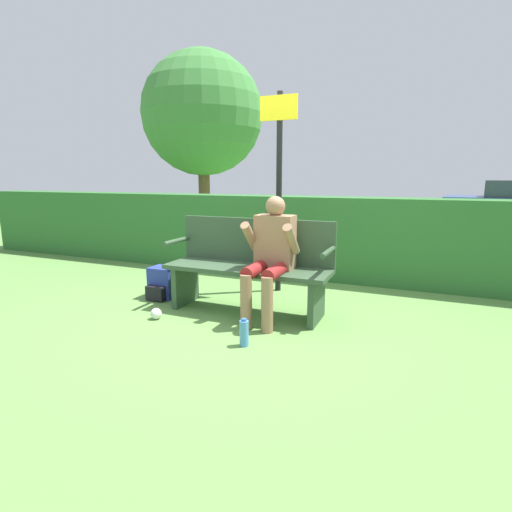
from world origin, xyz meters
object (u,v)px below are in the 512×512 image
(signpost, at_px, (279,178))
(park_bench, at_px, (249,265))
(tree, at_px, (202,115))
(water_bottle, at_px, (244,333))
(person_seated, at_px, (271,252))
(backpack, at_px, (163,283))

(signpost, bearing_deg, park_bench, -91.41)
(tree, bearing_deg, water_bottle, -57.40)
(park_bench, bearing_deg, water_bottle, -68.95)
(park_bench, bearing_deg, signpost, 88.59)
(person_seated, distance_m, water_bottle, 0.92)
(person_seated, xyz_separation_m, tree, (-3.88, 5.40, 2.24))
(water_bottle, bearing_deg, person_seated, 93.09)
(water_bottle, height_order, signpost, signpost)
(park_bench, distance_m, water_bottle, 1.00)
(tree, bearing_deg, person_seated, -54.31)
(backpack, xyz_separation_m, signpost, (1.15, 0.82, 1.22))
(person_seated, distance_m, signpost, 1.24)
(person_seated, bearing_deg, park_bench, 153.94)
(backpack, relative_size, tree, 0.08)
(backpack, relative_size, water_bottle, 1.52)
(water_bottle, distance_m, tree, 7.79)
(water_bottle, bearing_deg, tree, 122.60)
(signpost, xyz_separation_m, tree, (-3.60, 4.42, 1.52))
(signpost, distance_m, tree, 5.90)
(backpack, distance_m, signpost, 1.87)
(person_seated, relative_size, water_bottle, 5.05)
(person_seated, relative_size, tree, 0.28)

